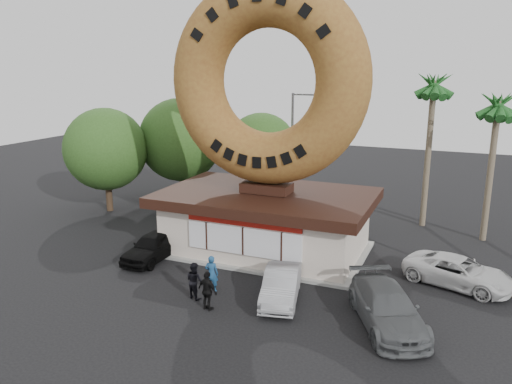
{
  "coord_description": "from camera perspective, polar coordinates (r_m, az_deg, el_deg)",
  "views": [
    {
      "loc": [
        9.5,
        -17.99,
        9.82
      ],
      "look_at": [
        0.23,
        4.0,
        3.79
      ],
      "focal_mm": 35.0,
      "sensor_mm": 36.0,
      "label": 1
    }
  ],
  "objects": [
    {
      "name": "person_right",
      "position": [
        21.01,
        -5.56,
        -11.18
      ],
      "size": [
        1.07,
        0.67,
        1.7
      ],
      "primitive_type": "imported",
      "rotation": [
        0.0,
        0.0,
        2.86
      ],
      "color": "black",
      "rests_on": "ground"
    },
    {
      "name": "tree_west",
      "position": [
        36.72,
        -8.61,
        5.91
      ],
      "size": [
        6.0,
        6.0,
        7.65
      ],
      "color": "#473321",
      "rests_on": "ground"
    },
    {
      "name": "car_grey",
      "position": [
        20.45,
        14.77,
        -12.66
      ],
      "size": [
        4.21,
        5.58,
        1.5
      ],
      "primitive_type": "imported",
      "rotation": [
        0.0,
        0.0,
        0.47
      ],
      "color": "#595C5E",
      "rests_on": "ground"
    },
    {
      "name": "palm_near",
      "position": [
        32.08,
        19.63,
        10.86
      ],
      "size": [
        2.6,
        2.6,
        9.75
      ],
      "color": "#726651",
      "rests_on": "ground"
    },
    {
      "name": "tree_mid",
      "position": [
        36.11,
        0.6,
        4.93
      ],
      "size": [
        5.2,
        5.2,
        6.63
      ],
      "color": "#473321",
      "rests_on": "ground"
    },
    {
      "name": "tree_far",
      "position": [
        35.56,
        -16.81,
        4.69
      ],
      "size": [
        5.6,
        5.6,
        7.14
      ],
      "color": "#473321",
      "rests_on": "ground"
    },
    {
      "name": "car_white",
      "position": [
        24.93,
        22.15,
        -8.46
      ],
      "size": [
        5.29,
        3.63,
        1.34
      ],
      "primitive_type": "imported",
      "rotation": [
        0.0,
        0.0,
        1.25
      ],
      "color": "silver",
      "rests_on": "ground"
    },
    {
      "name": "person_center",
      "position": [
        22.1,
        -7.07,
        -9.99
      ],
      "size": [
        0.95,
        0.84,
        1.63
      ],
      "primitive_type": "imported",
      "rotation": [
        0.0,
        0.0,
        2.81
      ],
      "color": "black",
      "rests_on": "ground"
    },
    {
      "name": "car_black",
      "position": [
        26.69,
        -11.68,
        -6.09
      ],
      "size": [
        1.69,
        4.19,
        1.43
      ],
      "primitive_type": "imported",
      "rotation": [
        0.0,
        0.0,
        0.0
      ],
      "color": "black",
      "rests_on": "ground"
    },
    {
      "name": "ground",
      "position": [
        22.59,
        -4.58,
        -11.64
      ],
      "size": [
        90.0,
        90.0,
        0.0
      ],
      "primitive_type": "plane",
      "color": "black",
      "rests_on": "ground"
    },
    {
      "name": "donut_shop",
      "position": [
        27.01,
        1.19,
        -3.17
      ],
      "size": [
        11.2,
        7.2,
        3.8
      ],
      "color": "beige",
      "rests_on": "ground"
    },
    {
      "name": "car_silver",
      "position": [
        21.85,
        2.9,
        -10.57
      ],
      "size": [
        2.35,
        4.35,
        1.36
      ],
      "primitive_type": "imported",
      "rotation": [
        0.0,
        0.0,
        0.23
      ],
      "color": "#95969A",
      "rests_on": "ground"
    },
    {
      "name": "palm_far",
      "position": [
        30.61,
        25.9,
        8.4
      ],
      "size": [
        2.6,
        2.6,
        8.75
      ],
      "color": "#726651",
      "rests_on": "ground"
    },
    {
      "name": "person_left",
      "position": [
        22.62,
        -5.1,
        -9.27
      ],
      "size": [
        0.69,
        0.53,
        1.69
      ],
      "primitive_type": "imported",
      "rotation": [
        0.0,
        0.0,
        3.35
      ],
      "color": "navy",
      "rests_on": "ground"
    },
    {
      "name": "giant_donut",
      "position": [
        25.81,
        1.28,
        12.52
      ],
      "size": [
        10.55,
        2.69,
        10.55
      ],
      "primitive_type": "torus",
      "rotation": [
        1.57,
        0.0,
        0.0
      ],
      "color": "olive",
      "rests_on": "donut_shop"
    },
    {
      "name": "street_lamp",
      "position": [
        36.23,
        4.36,
        5.66
      ],
      "size": [
        2.11,
        0.2,
        8.0
      ],
      "color": "#59595E",
      "rests_on": "ground"
    }
  ]
}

